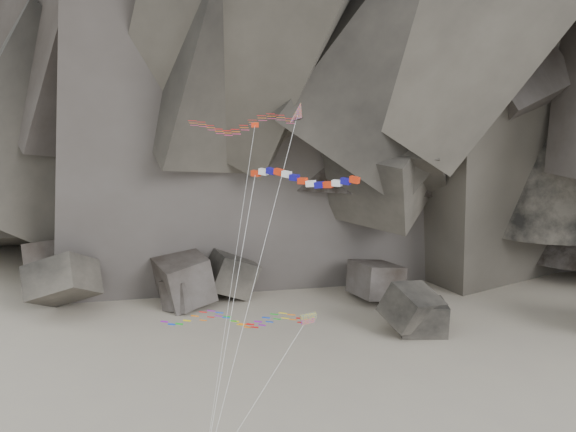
% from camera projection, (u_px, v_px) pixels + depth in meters
% --- Properties ---
extents(boulder_field, '(78.84, 19.61, 9.65)m').
position_uv_depth(boulder_field, '(278.00, 294.00, 87.06)').
color(boulder_field, '#47423F').
rests_on(boulder_field, ground).
extents(delta_kite, '(9.80, 12.65, 25.98)m').
position_uv_depth(delta_kite, '(237.00, 123.00, 55.72)').
color(delta_kite, red).
rests_on(delta_kite, ground).
extents(banner_kite, '(10.22, 7.85, 21.59)m').
position_uv_depth(banner_kite, '(302.00, 180.00, 50.02)').
color(banner_kite, red).
rests_on(banner_kite, ground).
extents(parafoil_kite, '(12.92, 8.33, 10.66)m').
position_uv_depth(parafoil_kite, '(228.00, 318.00, 55.45)').
color(parafoil_kite, yellow).
rests_on(parafoil_kite, ground).
extents(pennant_kite, '(2.92, 6.65, 24.81)m').
position_uv_depth(pennant_kite, '(241.00, 219.00, 50.21)').
color(pennant_kite, red).
rests_on(pennant_kite, ground).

